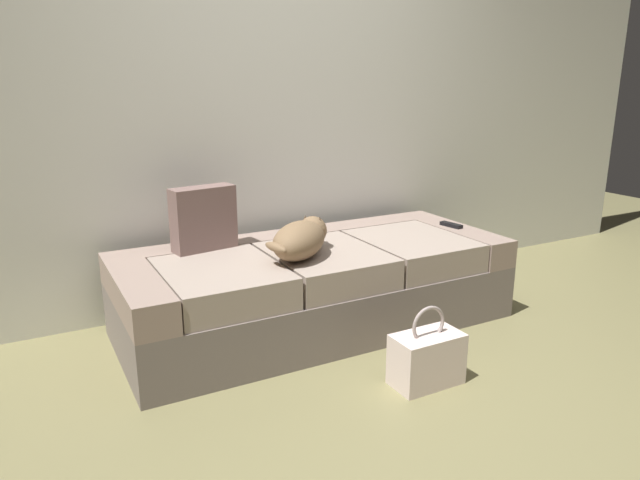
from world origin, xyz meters
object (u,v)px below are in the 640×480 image
at_px(dog_tan, 301,239).
at_px(handbag, 427,358).
at_px(couch, 316,286).
at_px(throw_pillow, 204,218).
at_px(tv_remote, 451,225).

relative_size(dog_tan, handbag, 1.28).
distance_m(couch, throw_pillow, 0.72).
relative_size(couch, throw_pillow, 6.28).
bearing_deg(throw_pillow, dog_tan, -42.50).
height_order(dog_tan, tv_remote, dog_tan).
xyz_separation_m(tv_remote, throw_pillow, (-1.49, 0.25, 0.16)).
bearing_deg(handbag, dog_tan, 111.88).
distance_m(tv_remote, throw_pillow, 1.52).
distance_m(couch, dog_tan, 0.38).
bearing_deg(handbag, tv_remote, 44.89).
distance_m(throw_pillow, handbag, 1.36).
relative_size(throw_pillow, handbag, 0.90).
bearing_deg(tv_remote, dog_tan, 176.66).
bearing_deg(tv_remote, couch, 170.13).
height_order(dog_tan, handbag, dog_tan).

